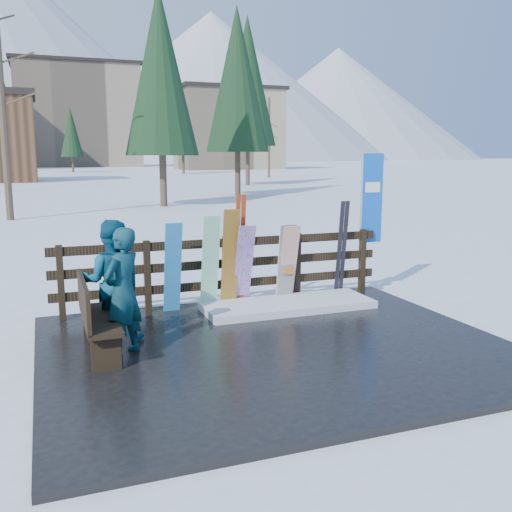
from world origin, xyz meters
name	(u,v)px	position (x,y,z in m)	size (l,w,h in m)	color
ground	(277,350)	(0.00, 0.00, 0.00)	(700.00, 700.00, 0.00)	white
deck	(277,348)	(0.00, 0.00, 0.04)	(6.00, 5.00, 0.08)	black
fence	(226,266)	(0.00, 2.20, 0.74)	(5.60, 0.10, 1.15)	black
snow_patch	(288,305)	(0.87, 1.60, 0.14)	(2.77, 1.00, 0.12)	white
bench	(94,315)	(-2.28, 0.45, 0.60)	(0.41, 1.50, 0.97)	black
snowboard_0	(173,268)	(-0.94, 1.98, 0.81)	(0.26, 0.03, 1.50)	#2987D1
snowboard_1	(210,263)	(-0.33, 1.98, 0.85)	(0.27, 0.03, 1.57)	white
snowboard_2	(230,259)	(0.00, 1.98, 0.90)	(0.27, 0.03, 1.65)	#FFA523
snowboard_3	(244,266)	(0.24, 1.98, 0.76)	(0.29, 0.03, 1.42)	silver
snowboard_4	(286,264)	(0.99, 1.98, 0.75)	(0.29, 0.03, 1.34)	black
snowboard_5	(288,264)	(1.03, 1.98, 0.74)	(0.29, 0.03, 1.35)	white
ski_pair_a	(240,251)	(0.19, 2.05, 1.01)	(0.16, 0.21, 1.85)	#993012
ski_pair_b	(342,249)	(2.08, 2.05, 0.93)	(0.17, 0.21, 1.69)	black
rental_flag	(369,204)	(2.74, 2.25, 1.69)	(0.45, 0.04, 2.60)	silver
person_front	(123,292)	(-1.92, 0.34, 0.89)	(0.59, 0.39, 1.61)	#0F534C
person_back	(112,281)	(-1.99, 0.92, 0.90)	(0.80, 0.62, 1.64)	navy
resort_buildings	(57,118)	(1.03, 115.41, 9.81)	(73.00, 87.60, 22.60)	tan
trees	(116,121)	(4.16, 48.58, 5.69)	(42.13, 68.81, 13.34)	#382B1E
mountains	(17,63)	(-10.50, 328.41, 50.20)	(520.00, 260.00, 120.00)	white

